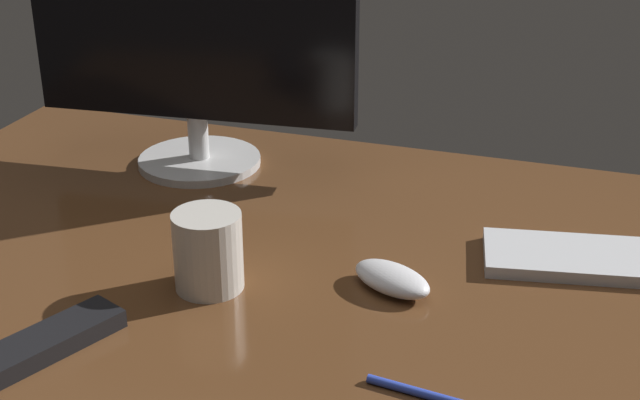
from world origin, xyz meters
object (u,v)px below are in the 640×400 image
monitor (191,11)px  coffee_mug (208,251)px  computer_mouse (392,279)px  pen (436,397)px  tv_remote (43,344)px

monitor → coffee_mug: (17.93, -35.14, -19.96)cm
computer_mouse → coffee_mug: (-21.32, -6.29, 3.42)cm
monitor → pen: size_ratio=3.47×
tv_remote → coffee_mug: 22.01cm
monitor → tv_remote: bearing=-88.2°
coffee_mug → pen: coffee_mug is taller
coffee_mug → computer_mouse: bearing=16.4°
coffee_mug → pen: bearing=-23.7°
monitor → pen: 73.15cm
monitor → coffee_mug: bearing=-68.3°
computer_mouse → tv_remote: bearing=-116.6°
monitor → tv_remote: (6.76, -53.70, -23.82)cm
computer_mouse → coffee_mug: bearing=-137.6°
computer_mouse → tv_remote: 40.91cm
coffee_mug → monitor: bearing=117.0°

